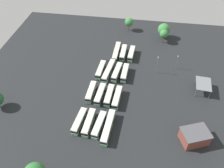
# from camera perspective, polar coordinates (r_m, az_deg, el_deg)

# --- Properties ---
(ground_plane) EXTENTS (125.77, 125.77, 0.00)m
(ground_plane) POSITION_cam_1_polar(r_m,az_deg,el_deg) (104.81, -0.76, -0.35)
(ground_plane) COLOR black
(bus_row0_slot0) EXTENTS (15.13, 3.54, 3.48)m
(bus_row0_slot0) POSITION_cam_1_polar(r_m,az_deg,el_deg) (87.55, -0.95, -10.60)
(bus_row0_slot0) COLOR silver
(bus_row0_slot0) RESTS_ON ground_plane
(bus_row0_slot1) EXTENTS (11.72, 4.05, 3.48)m
(bus_row0_slot1) POSITION_cam_1_polar(r_m,az_deg,el_deg) (88.30, -3.19, -10.03)
(bus_row0_slot1) COLOR silver
(bus_row0_slot1) RESTS_ON ground_plane
(bus_row0_slot2) EXTENTS (12.01, 3.21, 3.48)m
(bus_row0_slot2) POSITION_cam_1_polar(r_m,az_deg,el_deg) (89.22, -5.70, -9.44)
(bus_row0_slot2) COLOR silver
(bus_row0_slot2) RESTS_ON ground_plane
(bus_row0_slot3) EXTENTS (11.60, 3.80, 3.48)m
(bus_row0_slot3) POSITION_cam_1_polar(r_m,az_deg,el_deg) (90.07, -8.04, -9.05)
(bus_row0_slot3) COLOR silver
(bus_row0_slot3) RESTS_ON ground_plane
(bus_row1_slot0) EXTENTS (11.86, 3.24, 3.48)m
(bus_row1_slot0) POSITION_cam_1_polar(r_m,az_deg,el_deg) (97.07, 1.28, -3.37)
(bus_row1_slot0) COLOR silver
(bus_row1_slot0) RESTS_ON ground_plane
(bus_row1_slot1) EXTENTS (11.24, 3.05, 3.48)m
(bus_row1_slot1) POSITION_cam_1_polar(r_m,az_deg,el_deg) (97.91, -0.69, -2.83)
(bus_row1_slot1) COLOR silver
(bus_row1_slot1) RESTS_ON ground_plane
(bus_row1_slot2) EXTENTS (11.41, 3.38, 3.48)m
(bus_row1_slot2) POSITION_cam_1_polar(r_m,az_deg,el_deg) (98.46, -2.94, -2.56)
(bus_row1_slot2) COLOR silver
(bus_row1_slot2) RESTS_ON ground_plane
(bus_row1_slot3) EXTENTS (11.08, 2.81, 3.48)m
(bus_row1_slot3) POSITION_cam_1_polar(r_m,az_deg,el_deg) (99.73, -5.18, -1.96)
(bus_row1_slot3) COLOR silver
(bus_row1_slot3) RESTS_ON ground_plane
(bus_row2_slot0) EXTENTS (11.08, 3.06, 3.48)m
(bus_row2_slot0) POSITION_cam_1_polar(r_m,az_deg,el_deg) (108.52, 3.18, 2.75)
(bus_row2_slot0) COLOR silver
(bus_row2_slot0) RESTS_ON ground_plane
(bus_row2_slot1) EXTENTS (12.01, 4.03, 3.48)m
(bus_row2_slot1) POSITION_cam_1_polar(r_m,az_deg,el_deg) (108.83, 1.23, 2.96)
(bus_row2_slot1) COLOR silver
(bus_row2_slot1) RESTS_ON ground_plane
(bus_row2_slot2) EXTENTS (15.19, 4.58, 3.48)m
(bus_row2_slot2) POSITION_cam_1_polar(r_m,az_deg,el_deg) (109.43, -0.85, 3.23)
(bus_row2_slot2) COLOR silver
(bus_row2_slot2) RESTS_ON ground_plane
(bus_row2_slot3) EXTENTS (11.64, 3.24, 3.48)m
(bus_row2_slot3) POSITION_cam_1_polar(r_m,az_deg,el_deg) (110.15, -2.79, 3.50)
(bus_row2_slot3) COLOR silver
(bus_row2_slot3) RESTS_ON ground_plane
(bus_row3_slot0) EXTENTS (10.98, 3.22, 3.48)m
(bus_row3_slot0) POSITION_cam_1_polar(r_m,az_deg,el_deg) (120.51, 4.80, 7.45)
(bus_row3_slot0) COLOR silver
(bus_row3_slot0) RESTS_ON ground_plane
(bus_row3_slot1) EXTENTS (11.65, 2.78, 3.48)m
(bus_row3_slot1) POSITION_cam_1_polar(r_m,az_deg,el_deg) (120.84, 2.82, 7.67)
(bus_row3_slot1) COLOR silver
(bus_row3_slot1) RESTS_ON ground_plane
(bus_row3_slot2) EXTENTS (15.04, 2.83, 3.48)m
(bus_row3_slot2) POSITION_cam_1_polar(r_m,az_deg,el_deg) (121.28, 1.11, 7.87)
(bus_row3_slot2) COLOR silver
(bus_row3_slot2) RESTS_ON ground_plane
(depot_building) EXTENTS (10.14, 11.52, 5.26)m
(depot_building) POSITION_cam_1_polar(r_m,az_deg,el_deg) (89.28, 19.71, -12.09)
(depot_building) COLOR brown
(depot_building) RESTS_ON ground_plane
(maintenance_shelter) EXTENTS (9.48, 7.14, 4.33)m
(maintenance_shelter) POSITION_cam_1_polar(r_m,az_deg,el_deg) (107.20, 21.69, 0.03)
(maintenance_shelter) COLOR slate
(maintenance_shelter) RESTS_ON ground_plane
(lamp_post_by_building) EXTENTS (0.56, 0.28, 9.40)m
(lamp_post_by_building) POSITION_cam_1_polar(r_m,az_deg,el_deg) (110.03, 11.07, 4.77)
(lamp_post_by_building) COLOR slate
(lamp_post_by_building) RESTS_ON ground_plane
(lamp_post_mid_lot) EXTENTS (0.56, 0.28, 7.68)m
(lamp_post_mid_lot) POSITION_cam_1_polar(r_m,az_deg,el_deg) (115.18, 15.71, 5.29)
(lamp_post_mid_lot) COLOR slate
(lamp_post_mid_lot) RESTS_ON ground_plane
(tree_northeast) EXTENTS (6.80, 6.80, 8.77)m
(tree_northeast) POSITION_cam_1_polar(r_m,az_deg,el_deg) (136.45, 12.71, 13.00)
(tree_northeast) COLOR brown
(tree_northeast) RESTS_ON ground_plane
(tree_northwest) EXTENTS (5.01, 5.01, 7.79)m
(tree_northwest) POSITION_cam_1_polar(r_m,az_deg,el_deg) (141.01, 4.24, 14.99)
(tree_northwest) COLOR brown
(tree_northwest) RESTS_ON ground_plane
(tree_east_edge) EXTENTS (4.69, 4.69, 7.83)m
(tree_east_edge) POSITION_cam_1_polar(r_m,az_deg,el_deg) (132.25, 12.72, 11.99)
(tree_east_edge) COLOR brown
(tree_east_edge) RESTS_ON ground_plane
(puddle_near_shelter) EXTENTS (3.85, 3.85, 0.01)m
(puddle_near_shelter) POSITION_cam_1_polar(r_m,az_deg,el_deg) (104.48, 0.40, -0.53)
(puddle_near_shelter) COLOR black
(puddle_near_shelter) RESTS_ON ground_plane
(puddle_centre_drain) EXTENTS (3.93, 3.93, 0.01)m
(puddle_centre_drain) POSITION_cam_1_polar(r_m,az_deg,el_deg) (117.57, -1.17, 5.42)
(puddle_centre_drain) COLOR black
(puddle_centre_drain) RESTS_ON ground_plane
(puddle_between_rows) EXTENTS (2.62, 2.62, 0.01)m
(puddle_between_rows) POSITION_cam_1_polar(r_m,az_deg,el_deg) (115.29, 1.50, 4.50)
(puddle_between_rows) COLOR black
(puddle_between_rows) RESTS_ON ground_plane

